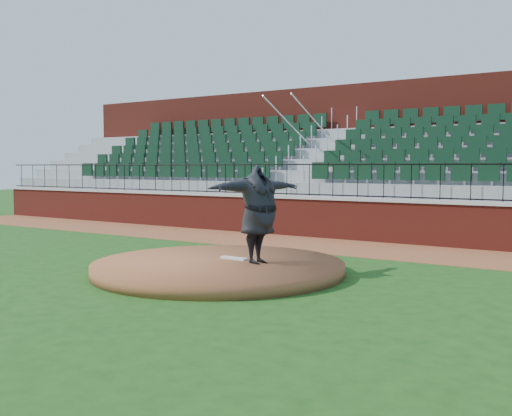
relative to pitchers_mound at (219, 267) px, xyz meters
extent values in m
plane|color=#1A4614|center=(0.05, -0.17, -0.12)|extent=(90.00, 90.00, 0.00)
cube|color=brown|center=(0.05, 5.23, -0.12)|extent=(34.00, 3.20, 0.01)
cube|color=maroon|center=(0.05, 6.83, 0.47)|extent=(34.00, 0.35, 1.20)
cube|color=#B7B7B7|center=(0.05, 6.83, 1.12)|extent=(34.00, 0.45, 0.10)
cube|color=maroon|center=(0.05, 12.35, 2.62)|extent=(34.00, 0.50, 5.50)
cylinder|color=brown|center=(0.00, 0.00, 0.00)|extent=(5.26, 5.26, 0.25)
cube|color=white|center=(0.08, 0.44, 0.15)|extent=(0.65, 0.19, 0.04)
imported|color=black|center=(0.82, 0.28, 1.13)|extent=(1.17, 2.56, 2.02)
camera|label=1|loc=(7.58, -9.87, 2.12)|focal=42.03mm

